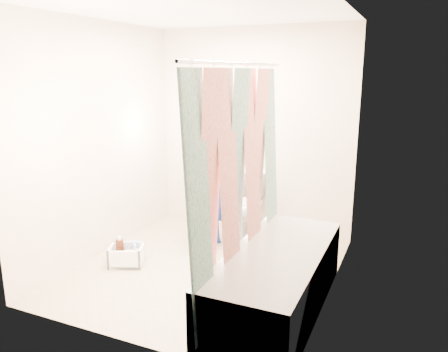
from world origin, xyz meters
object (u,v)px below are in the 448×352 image
at_px(plumber, 207,177).
at_px(cleaning_caddy, 128,256).
at_px(toilet, 242,206).
at_px(bathtub, 276,278).

bearing_deg(plumber, cleaning_caddy, -36.16).
distance_m(toilet, cleaning_caddy, 1.41).
relative_size(toilet, cleaning_caddy, 1.93).
height_order(bathtub, cleaning_caddy, bathtub).
height_order(plumber, cleaning_caddy, plumber).
distance_m(bathtub, cleaning_caddy, 1.62).
distance_m(bathtub, plumber, 1.51).
xyz_separation_m(toilet, cleaning_caddy, (-0.77, -1.15, -0.30)).
bearing_deg(plumber, bathtub, 48.89).
xyz_separation_m(toilet, plumber, (-0.24, -0.41, 0.41)).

